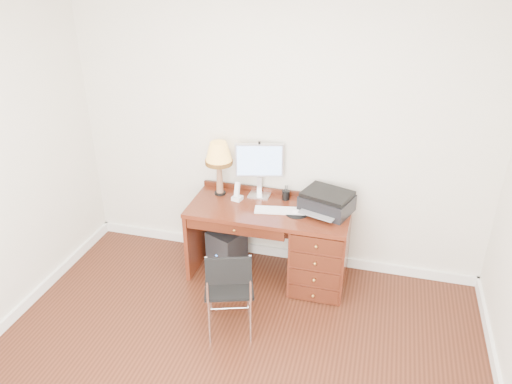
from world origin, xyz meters
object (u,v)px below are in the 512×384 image
(phone, at_px, (237,195))
(chair, at_px, (226,283))
(equipment_box, at_px, (227,247))
(desk, at_px, (302,243))
(leg_lamp, at_px, (219,157))
(monitor, at_px, (260,163))
(printer, at_px, (327,202))

(phone, relative_size, chair, 0.22)
(phone, relative_size, equipment_box, 0.51)
(desk, bearing_deg, equipment_box, 173.01)
(leg_lamp, distance_m, equipment_box, 0.97)
(monitor, distance_m, phone, 0.37)
(leg_lamp, bearing_deg, phone, -21.82)
(phone, bearing_deg, printer, 14.21)
(desk, height_order, monitor, monitor)
(chair, bearing_deg, phone, 82.94)
(monitor, xyz_separation_m, printer, (0.67, -0.16, -0.24))
(desk, height_order, printer, printer)
(printer, bearing_deg, equipment_box, -162.47)
(chair, bearing_deg, monitor, 72.19)
(desk, relative_size, monitor, 2.82)
(desk, height_order, phone, phone)
(phone, xyz_separation_m, chair, (0.20, -0.96, -0.30))
(leg_lamp, bearing_deg, chair, -69.11)
(leg_lamp, distance_m, phone, 0.41)
(desk, relative_size, printer, 2.87)
(desk, bearing_deg, phone, 173.53)
(desk, relative_size, leg_lamp, 2.78)
(monitor, height_order, printer, monitor)
(equipment_box, bearing_deg, leg_lamp, 165.64)
(printer, relative_size, phone, 2.86)
(monitor, xyz_separation_m, phone, (-0.18, -0.16, -0.28))
(leg_lamp, relative_size, phone, 2.95)
(desk, relative_size, phone, 8.18)
(printer, distance_m, leg_lamp, 1.10)
(equipment_box, bearing_deg, printer, 23.32)
(printer, relative_size, equipment_box, 1.45)
(chair, xyz_separation_m, equipment_box, (-0.33, 0.99, -0.33))
(printer, relative_size, chair, 0.62)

